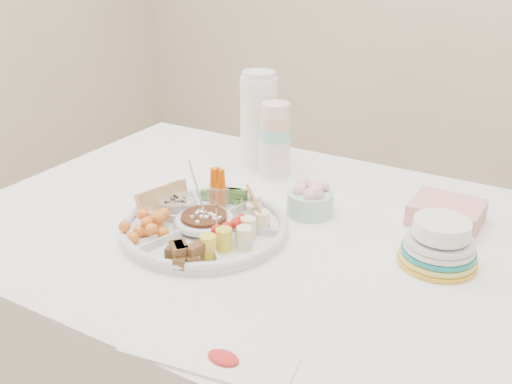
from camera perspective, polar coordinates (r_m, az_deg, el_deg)
The scene contains 15 objects.
dining_table at distance 1.56m, azimuth 2.15°, elevation -16.03°, with size 1.52×1.02×0.76m, color white.
party_tray at distance 1.32m, azimuth -5.18°, elevation -3.18°, with size 0.38×0.38×0.04m, color silver.
bean_dip at distance 1.32m, azimuth -5.19°, elevation -2.89°, with size 0.11×0.11×0.04m, color black.
tortillas at distance 1.34m, azimuth 0.29°, elevation -1.74°, with size 0.10×0.10×0.06m, color olive, non-canonical shape.
carrot_cucumber at distance 1.41m, azimuth -3.40°, elevation 0.67°, with size 0.11×0.11×0.10m, color #E35C00, non-canonical shape.
pita_raisins at distance 1.41m, azimuth -8.58°, elevation -0.61°, with size 0.12×0.12×0.07m, color tan, non-canonical shape.
cherries at distance 1.31m, azimuth -10.84°, elevation -3.27°, with size 0.12×0.12×0.05m, color orange, non-canonical shape.
granola_chunks at distance 1.21m, azimuth -7.37°, elevation -5.37°, with size 0.11×0.11×0.05m, color brown, non-canonical shape.
banana_tomato at distance 1.22m, azimuth -1.35°, elevation -3.72°, with size 0.11×0.11×0.09m, color #DAD578, non-canonical shape.
cup_stack at distance 1.60m, azimuth 1.92°, elevation 5.82°, with size 0.09×0.09×0.24m, color silver.
thermos at distance 1.68m, azimuth 0.29°, elevation 7.43°, with size 0.11×0.11×0.28m, color white.
flower_bowl at distance 1.40m, azimuth 5.45°, elevation -0.56°, with size 0.11×0.11×0.09m, color #A8BCAE.
napkin_stack at distance 1.43m, azimuth 18.51°, elevation -1.97°, with size 0.16×0.14×0.05m, color pink.
plate_stack at distance 1.24m, azimuth 17.89°, elevation -4.71°, with size 0.16×0.16×0.11m, color #D1BB4E.
placemat at distance 0.98m, azimuth -4.81°, elevation -15.88°, with size 0.29×0.10×0.01m, color white.
Camera 1 is at (0.54, -1.05, 1.40)m, focal length 40.00 mm.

